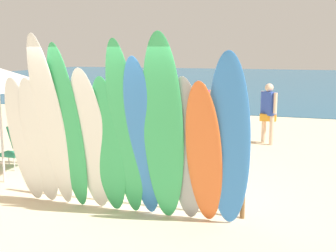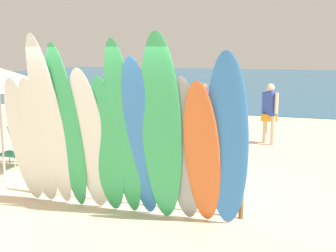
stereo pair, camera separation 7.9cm
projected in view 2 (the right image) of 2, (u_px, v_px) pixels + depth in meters
ground at (252, 104)px, 20.08m from camera, size 60.00×60.00×0.00m
ocean_water at (280, 80)px, 35.30m from camera, size 60.00×40.00×0.02m
surfboard_rack at (130, 168)px, 6.91m from camera, size 3.66×0.07×0.78m
surfboard_white_0 at (24, 141)px, 6.93m from camera, size 0.60×0.59×2.07m
surfboard_white_1 at (38, 142)px, 6.81m from camera, size 0.52×0.61×2.07m
surfboard_white_2 at (50, 124)px, 6.57m from camera, size 0.51×0.82×2.70m
surfboard_green_3 at (67, 129)px, 6.53m from camera, size 0.52×0.71×2.57m
surfboard_white_4 at (89, 141)px, 6.50m from camera, size 0.58×0.63×2.22m
surfboard_green_5 at (107, 146)px, 6.44m from camera, size 0.52×0.53×2.11m
surfboard_green_6 at (123, 131)px, 6.23m from camera, size 0.51×0.71×2.62m
surfboard_blue_7 at (141, 140)px, 6.19m from camera, size 0.52×0.74×2.40m
surfboard_green_8 at (162, 131)px, 6.01m from camera, size 0.63×0.73×2.71m
surfboard_grey_9 at (185, 151)px, 6.09m from camera, size 0.52×0.53×2.13m
surfboard_orange_10 at (202, 155)px, 5.95m from camera, size 0.54×0.69×2.09m
surfboard_blue_11 at (227, 143)px, 5.82m from camera, size 0.61×0.65×2.47m
beachgoer_near_rack at (191, 116)px, 10.56m from camera, size 0.40×0.57×1.52m
beachgoer_photographing at (270, 109)px, 11.39m from camera, size 0.46×0.46×1.60m
beachgoer_midbeach at (204, 104)px, 13.02m from camera, size 0.43×0.41×1.48m
beach_chair_red at (69, 141)px, 9.79m from camera, size 0.72×0.81×0.82m
beach_chair_blue at (16, 146)px, 9.34m from camera, size 0.51×0.66×0.83m
beach_chair_striped at (48, 134)px, 10.66m from camera, size 0.73×0.84×0.81m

